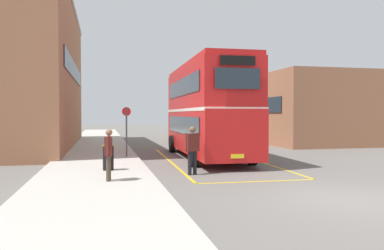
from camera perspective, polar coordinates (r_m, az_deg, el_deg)
ground_plane at (r=24.05m, az=1.83°, el=-3.74°), size 135.60×135.60×0.00m
sidewalk_left at (r=25.62m, az=-13.82°, el=-3.30°), size 4.00×57.60×0.14m
brick_building_left at (r=27.85m, az=-23.59°, el=6.98°), size 6.27×18.88×9.82m
depot_building_right at (r=32.35m, az=14.90°, el=2.26°), size 7.12×13.18×5.29m
double_decker_bus at (r=19.59m, az=2.16°, el=2.41°), size 3.15×10.33×4.75m
single_deck_bus at (r=40.19m, az=1.06°, el=0.74°), size 2.97×10.04×3.02m
pedestrian_boarding at (r=14.11m, az=0.05°, el=-3.21°), size 0.57×0.38×1.79m
pedestrian_waiting_near at (r=12.31m, az=-12.35°, el=-3.81°), size 0.26×0.55×1.64m
litter_bin at (r=14.70m, az=-12.39°, el=-4.75°), size 0.43×0.43×0.95m
bus_stop_sign at (r=19.30m, az=-9.75°, el=-0.22°), size 0.44×0.11×2.46m
bay_marking_yellow at (r=17.87m, az=3.70°, el=-5.58°), size 4.68×12.39×0.01m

